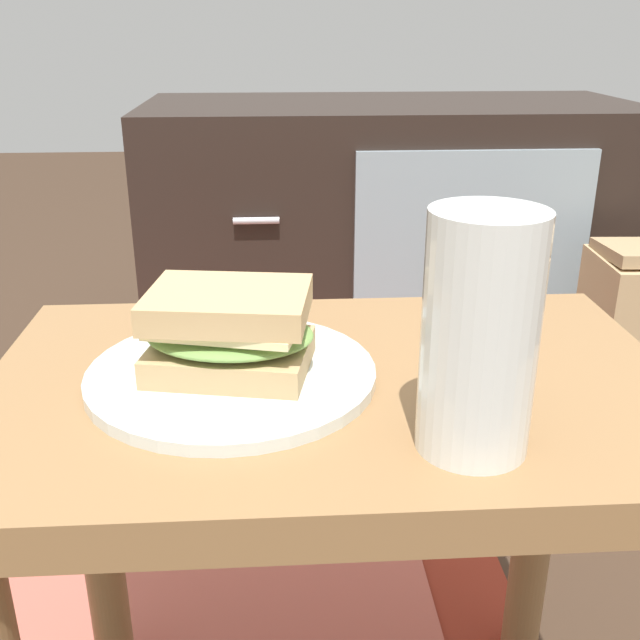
{
  "coord_description": "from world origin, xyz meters",
  "views": [
    {
      "loc": [
        -0.04,
        -0.54,
        0.73
      ],
      "look_at": [
        -0.01,
        0.0,
        0.51
      ],
      "focal_mm": 41.54,
      "sensor_mm": 36.0,
      "label": 1
    }
  ],
  "objects_px": {
    "tv_cabinet": "(387,245)",
    "beer_glass": "(479,340)",
    "plate": "(232,376)",
    "sandwich_front": "(229,332)"
  },
  "relations": [
    {
      "from": "tv_cabinet",
      "to": "beer_glass",
      "type": "relative_size",
      "value": 5.9
    },
    {
      "from": "tv_cabinet",
      "to": "beer_glass",
      "type": "bearing_deg",
      "value": -95.65
    },
    {
      "from": "plate",
      "to": "beer_glass",
      "type": "height_order",
      "value": "beer_glass"
    },
    {
      "from": "tv_cabinet",
      "to": "plate",
      "type": "distance_m",
      "value": 1.0
    },
    {
      "from": "plate",
      "to": "tv_cabinet",
      "type": "bearing_deg",
      "value": 74.12
    },
    {
      "from": "tv_cabinet",
      "to": "beer_glass",
      "type": "distance_m",
      "value": 1.09
    },
    {
      "from": "sandwich_front",
      "to": "beer_glass",
      "type": "height_order",
      "value": "beer_glass"
    },
    {
      "from": "tv_cabinet",
      "to": "beer_glass",
      "type": "height_order",
      "value": "beer_glass"
    },
    {
      "from": "beer_glass",
      "to": "plate",
      "type": "bearing_deg",
      "value": 147.36
    },
    {
      "from": "tv_cabinet",
      "to": "sandwich_front",
      "type": "distance_m",
      "value": 1.01
    }
  ]
}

